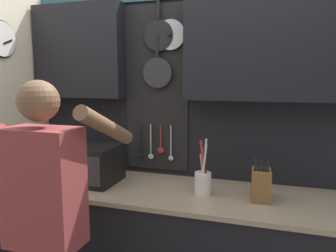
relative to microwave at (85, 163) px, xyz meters
name	(u,v)px	position (x,y,z in m)	size (l,w,h in m)	color
back_wall_unit	(180,104)	(0.61, 0.32, 0.41)	(2.88, 0.20, 2.32)	black
microwave	(85,163)	(0.00, 0.00, 0.00)	(0.47, 0.35, 0.26)	black
knife_block	(261,184)	(1.21, 0.00, -0.03)	(0.12, 0.16, 0.27)	brown
utensil_crock	(203,180)	(0.86, 0.00, -0.04)	(0.11, 0.11, 0.35)	white
person	(46,212)	(0.18, -0.65, -0.08)	(0.54, 0.63, 1.66)	#383842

